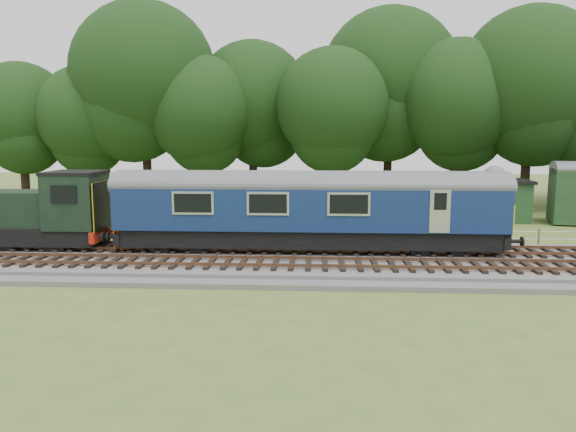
{
  "coord_description": "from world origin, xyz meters",
  "views": [
    {
      "loc": [
        4.66,
        -24.79,
        5.81
      ],
      "look_at": [
        3.15,
        1.4,
        2.0
      ],
      "focal_mm": 35.0,
      "sensor_mm": 36.0,
      "label": 1
    }
  ],
  "objects": [
    {
      "name": "ground",
      "position": [
        0.0,
        0.0,
        0.0
      ],
      "size": [
        120.0,
        120.0,
        0.0
      ],
      "primitive_type": "plane",
      "color": "#476826",
      "rests_on": "ground"
    },
    {
      "name": "track_north",
      "position": [
        0.0,
        1.4,
        0.42
      ],
      "size": [
        67.2,
        2.4,
        0.21
      ],
      "color": "black",
      "rests_on": "ballast"
    },
    {
      "name": "shed",
      "position": [
        16.96,
        13.78,
        1.42
      ],
      "size": [
        3.48,
        3.48,
        2.81
      ],
      "rotation": [
        0.0,
        0.0,
        -0.01
      ],
      "color": "#18351D",
      "rests_on": "ground"
    },
    {
      "name": "worker",
      "position": [
        -4.74,
        0.51,
        1.19
      ],
      "size": [
        0.73,
        0.71,
        1.69
      ],
      "primitive_type": "imported",
      "rotation": [
        0.0,
        0.0,
        0.75
      ],
      "color": "orange",
      "rests_on": "ballast"
    },
    {
      "name": "fence",
      "position": [
        0.0,
        4.5,
        0.0
      ],
      "size": [
        64.0,
        0.12,
        1.0
      ],
      "primitive_type": null,
      "color": "#6B6054",
      "rests_on": "ground"
    },
    {
      "name": "shunter_loco",
      "position": [
        -9.79,
        1.4,
        1.97
      ],
      "size": [
        8.91,
        2.6,
        3.38
      ],
      "color": "black",
      "rests_on": "ground"
    },
    {
      "name": "tree_line",
      "position": [
        0.0,
        22.0,
        0.0
      ],
      "size": [
        70.0,
        8.0,
        18.0
      ],
      "primitive_type": null,
      "color": "black",
      "rests_on": "ground"
    },
    {
      "name": "track_south",
      "position": [
        0.0,
        -1.6,
        0.42
      ],
      "size": [
        67.2,
        2.4,
        0.21
      ],
      "color": "black",
      "rests_on": "ballast"
    },
    {
      "name": "dmu_railcar",
      "position": [
        4.14,
        1.4,
        2.61
      ],
      "size": [
        18.05,
        2.86,
        3.88
      ],
      "color": "black",
      "rests_on": "ground"
    },
    {
      "name": "ballast",
      "position": [
        0.0,
        0.0,
        0.17
      ],
      "size": [
        70.0,
        7.0,
        0.35
      ],
      "primitive_type": "cube",
      "color": "#4C4C4F",
      "rests_on": "ground"
    }
  ]
}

